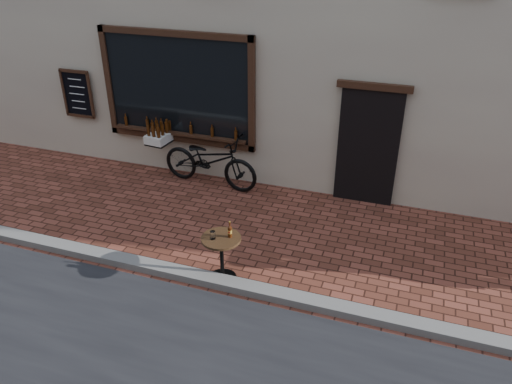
% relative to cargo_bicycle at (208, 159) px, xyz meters
% --- Properties ---
extents(ground, '(90.00, 90.00, 0.00)m').
position_rel_cargo_bicycle_xyz_m(ground, '(1.17, -3.13, -0.56)').
color(ground, '#52271A').
rests_on(ground, ground).
extents(kerb, '(90.00, 0.25, 0.12)m').
position_rel_cargo_bicycle_xyz_m(kerb, '(1.17, -2.93, -0.50)').
color(kerb, slate).
rests_on(kerb, ground).
extents(cargo_bicycle, '(2.45, 0.93, 1.17)m').
position_rel_cargo_bicycle_xyz_m(cargo_bicycle, '(0.00, 0.00, 0.00)').
color(cargo_bicycle, black).
rests_on(cargo_bicycle, ground).
extents(bistro_table, '(0.58, 0.58, 1.00)m').
position_rel_cargo_bicycle_xyz_m(bistro_table, '(1.43, -2.78, -0.02)').
color(bistro_table, black).
rests_on(bistro_table, ground).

